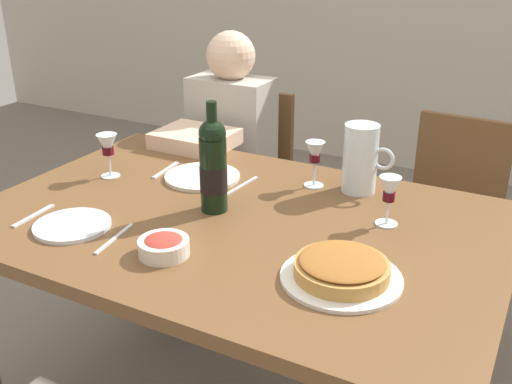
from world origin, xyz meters
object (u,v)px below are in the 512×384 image
wine_glass_left_diner (108,147)px  diner_left (219,167)px  baked_tart (342,269)px  dining_table (236,245)px  dinner_plate_left_setting (72,225)px  wine_glass_right_diner (315,155)px  wine_bottle (213,166)px  salad_bowl (164,246)px  water_pitcher (360,162)px  dinner_plate_right_setting (202,177)px  chair_right (448,216)px  chair_left (246,175)px  wine_glass_centre (389,192)px

wine_glass_left_diner → diner_left: diner_left is taller
baked_tart → diner_left: bearing=135.7°
dining_table → dinner_plate_left_setting: bearing=-143.8°
baked_tart → wine_glass_right_diner: bearing=119.3°
wine_bottle → salad_bowl: size_ratio=2.52×
water_pitcher → salad_bowl: (-0.30, -0.63, -0.07)m
wine_glass_left_diner → dinner_plate_right_setting: bearing=24.7°
wine_glass_left_diner → dinner_plate_left_setting: size_ratio=0.70×
dining_table → salad_bowl: salad_bowl is taller
water_pitcher → dinner_plate_right_setting: water_pitcher is taller
wine_bottle → chair_right: 1.09m
dining_table → dinner_plate_left_setting: dinner_plate_left_setting is taller
chair_right → dining_table: bearing=66.8°
dining_table → wine_glass_left_diner: (-0.53, 0.08, 0.20)m
dinner_plate_right_setting → dining_table: bearing=-39.8°
dining_table → dinner_plate_right_setting: bearing=140.2°
wine_bottle → baked_tart: 0.52m
chair_left → chair_right: bearing=179.9°
wine_glass_right_diner → water_pitcher: bearing=12.2°
salad_bowl → wine_glass_centre: wine_glass_centre is taller
wine_bottle → dinner_plate_left_setting: (-0.29, -0.28, -0.13)m
dining_table → water_pitcher: (0.25, 0.35, 0.19)m
salad_bowl → water_pitcher: bearing=64.5°
chair_right → baked_tart: bearing=90.6°
salad_bowl → diner_left: diner_left is taller
dining_table → wine_glass_right_diner: bearing=71.5°
dinner_plate_left_setting → water_pitcher: bearing=45.2°
dinner_plate_left_setting → chair_left: size_ratio=0.24×
wine_glass_centre → dinner_plate_right_setting: bearing=175.7°
baked_tart → wine_glass_right_diner: (-0.28, 0.50, 0.08)m
diner_left → chair_right: diner_left is taller
salad_bowl → chair_right: size_ratio=0.15×
baked_tart → chair_right: (0.07, 1.05, -0.29)m
chair_left → diner_left: diner_left is taller
dining_table → chair_right: bearing=62.4°
salad_bowl → diner_left: 1.01m
water_pitcher → wine_glass_right_diner: water_pitcher is taller
dinner_plate_left_setting → salad_bowl: bearing=-1.1°
wine_bottle → wine_glass_right_diner: wine_bottle is taller
baked_tart → wine_glass_left_diner: 0.95m
baked_tart → diner_left: diner_left is taller
baked_tart → dinner_plate_right_setting: size_ratio=1.15×
water_pitcher → baked_tart: water_pitcher is taller
dinner_plate_left_setting → chair_left: chair_left is taller
dinner_plate_left_setting → dinner_plate_right_setting: size_ratio=0.85×
water_pitcher → dinner_plate_left_setting: bearing=-134.8°
chair_right → water_pitcher: bearing=72.6°
dining_table → chair_left: bearing=117.2°
wine_glass_left_diner → chair_right: (0.99, 0.80, -0.37)m
salad_bowl → wine_bottle: bearing=95.7°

